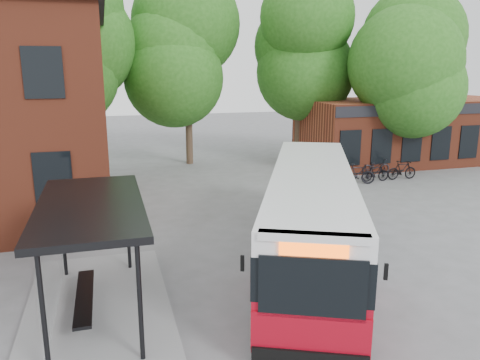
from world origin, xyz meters
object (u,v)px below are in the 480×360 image
object	(u,v)px
bicycle_0	(319,172)
bicycle_1	(329,168)
city_bus	(311,217)
bicycle_7	(402,170)
bus_shelter	(94,259)
bicycle_6	(376,166)
bicycle_5	(375,173)
bicycle_3	(358,174)

from	to	relation	value
bicycle_0	bicycle_1	size ratio (longest dim) A/B	0.92
city_bus	bicycle_1	xyz separation A→B (m)	(5.84, 10.35, -0.91)
city_bus	bicycle_7	size ratio (longest dim) A/B	6.63
bus_shelter	city_bus	world-z (taller)	city_bus
bicycle_0	bicycle_6	world-z (taller)	bicycle_6
bicycle_1	bicycle_5	size ratio (longest dim) A/B	1.16
bicycle_6	bicycle_1	bearing A→B (deg)	89.74
bicycle_1	bicycle_7	xyz separation A→B (m)	(3.63, -1.50, -0.02)
bicycle_3	bicycle_7	bearing A→B (deg)	-61.19
bus_shelter	city_bus	size ratio (longest dim) A/B	0.61
bicycle_1	bicycle_6	xyz separation A→B (m)	(3.00, 0.05, -0.09)
bicycle_3	bicycle_6	xyz separation A→B (m)	(2.19, 1.74, -0.08)
bicycle_5	bicycle_3	bearing A→B (deg)	102.29
city_bus	bicycle_6	world-z (taller)	city_bus
bus_shelter	bicycle_0	bearing A→B (deg)	45.33
city_bus	bicycle_0	size ratio (longest dim) A/B	6.92
city_bus	bicycle_3	size ratio (longest dim) A/B	6.49
city_bus	bicycle_5	world-z (taller)	city_bus
city_bus	bicycle_1	size ratio (longest dim) A/B	6.34
bicycle_0	bicycle_7	size ratio (longest dim) A/B	0.96
bicycle_3	bicycle_1	bearing A→B (deg)	50.52
bicycle_1	city_bus	bearing A→B (deg)	170.39
bicycle_7	bicycle_6	bearing A→B (deg)	23.54
bicycle_6	bicycle_7	bearing A→B (deg)	-159.07
city_bus	bicycle_6	distance (m)	13.69
bus_shelter	bicycle_7	bearing A→B (deg)	33.31
bicycle_0	city_bus	bearing A→B (deg)	151.00
city_bus	bicycle_0	world-z (taller)	city_bus
bicycle_0	bicycle_5	size ratio (longest dim) A/B	1.07
bicycle_3	bicycle_7	xyz separation A→B (m)	(2.82, 0.19, -0.01)
bicycle_0	bicycle_3	world-z (taller)	bicycle_3
bicycle_1	bicycle_6	size ratio (longest dim) A/B	1.05
city_bus	bus_shelter	bearing A→B (deg)	-141.86
bus_shelter	bicycle_7	xyz separation A→B (m)	(15.86, 10.42, -0.93)
bus_shelter	bicycle_0	distance (m)	16.44
city_bus	bicycle_6	bearing A→B (deg)	73.97
bus_shelter	bicycle_6	bearing A→B (deg)	38.17
city_bus	bicycle_7	xyz separation A→B (m)	(9.47, 8.85, -0.94)
bicycle_6	bicycle_5	bearing A→B (deg)	145.67
bus_shelter	bicycle_6	world-z (taller)	bus_shelter
bicycle_0	bicycle_6	distance (m)	3.71
bicycle_3	bicycle_0	bearing A→B (deg)	71.32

